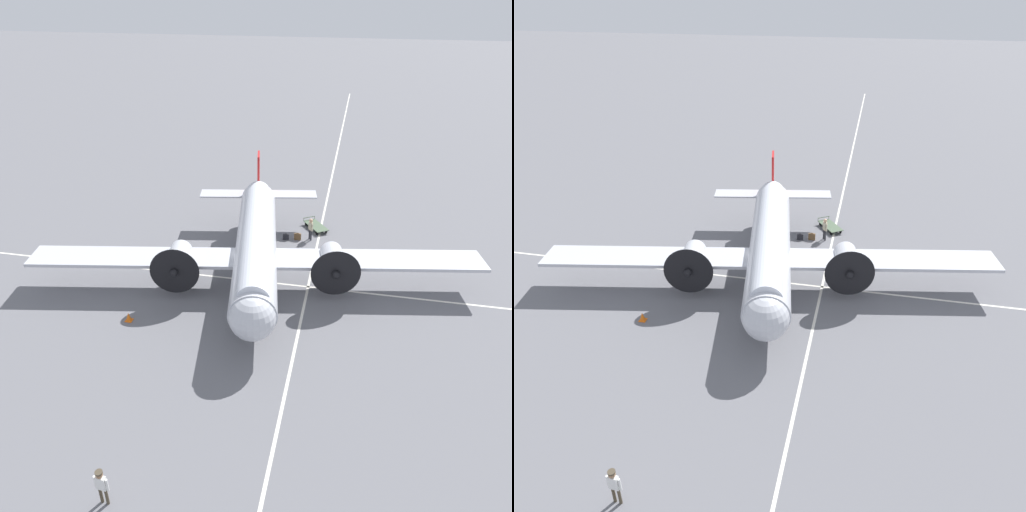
# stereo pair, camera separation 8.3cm
# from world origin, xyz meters

# --- Properties ---
(ground_plane) EXTENTS (300.00, 300.00, 0.00)m
(ground_plane) POSITION_xyz_m (0.00, 0.00, 0.00)
(ground_plane) COLOR slate
(apron_line_eastwest) EXTENTS (120.00, 0.16, 0.01)m
(apron_line_eastwest) POSITION_xyz_m (0.00, 0.35, 0.00)
(apron_line_eastwest) COLOR silver
(apron_line_eastwest) RESTS_ON ground_plane
(apron_line_northsouth) EXTENTS (0.16, 120.00, 0.01)m
(apron_line_northsouth) POSITION_xyz_m (-3.36, 0.00, 0.00)
(apron_line_northsouth) COLOR silver
(apron_line_northsouth) RESTS_ON ground_plane
(airliner_main) EXTENTS (26.90, 17.56, 5.60)m
(airliner_main) POSITION_xyz_m (-0.07, 0.40, 2.46)
(airliner_main) COLOR silver
(airliner_main) RESTS_ON ground_plane
(crew_foreground) EXTENTS (0.57, 0.30, 1.68)m
(crew_foreground) POSITION_xyz_m (2.18, 16.30, 1.05)
(crew_foreground) COLOR #473D2D
(crew_foreground) RESTS_ON ground_plane
(passenger_boarding) EXTENTS (0.37, 0.49, 1.66)m
(passenger_boarding) POSITION_xyz_m (-2.76, -6.03, 1.02)
(passenger_boarding) COLOR #2D2D33
(passenger_boarding) RESTS_ON ground_plane
(suitcase_near_door) EXTENTS (0.44, 0.15, 0.49)m
(suitcase_near_door) POSITION_xyz_m (-1.04, -5.68, 0.23)
(suitcase_near_door) COLOR #232328
(suitcase_near_door) RESTS_ON ground_plane
(suitcase_upright_spare) EXTENTS (0.50, 0.14, 0.54)m
(suitcase_upright_spare) POSITION_xyz_m (-1.87, -5.82, 0.25)
(suitcase_upright_spare) COLOR brown
(suitcase_upright_spare) RESTS_ON ground_plane
(baggage_cart) EXTENTS (2.09, 2.39, 0.56)m
(baggage_cart) POSITION_xyz_m (-2.99, -7.87, 0.28)
(baggage_cart) COLOR #4C6047
(baggage_cart) RESTS_ON ground_plane
(traffic_cone) EXTENTS (0.39, 0.39, 0.52)m
(traffic_cone) POSITION_xyz_m (5.99, 5.84, 0.24)
(traffic_cone) COLOR orange
(traffic_cone) RESTS_ON ground_plane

